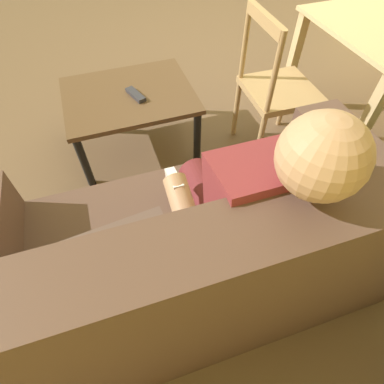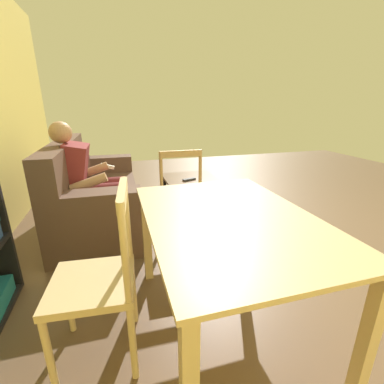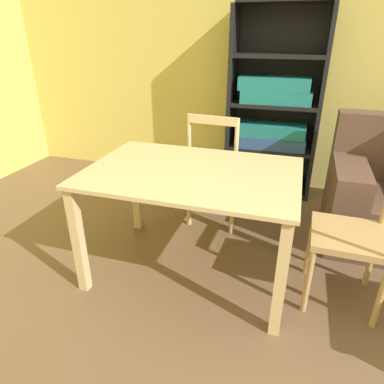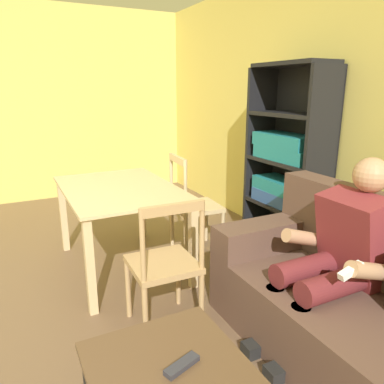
% 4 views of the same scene
% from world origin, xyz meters
% --- Properties ---
extents(ground_plane, '(8.89, 8.89, 0.00)m').
position_xyz_m(ground_plane, '(0.00, 0.00, 0.00)').
color(ground_plane, brown).
extents(couch, '(1.84, 0.86, 0.95)m').
position_xyz_m(couch, '(1.02, 1.85, 0.34)').
color(couch, brown).
rests_on(couch, ground_plane).
extents(person_lounging, '(0.59, 0.87, 1.18)m').
position_xyz_m(person_lounging, '(0.79, 1.84, 0.60)').
color(person_lounging, maroon).
rests_on(person_lounging, ground_plane).
extents(coffee_table, '(0.81, 0.66, 0.42)m').
position_xyz_m(coffee_table, '(1.06, 0.66, 0.37)').
color(coffee_table, brown).
rests_on(coffee_table, ground_plane).
extents(tv_remote, '(0.10, 0.18, 0.02)m').
position_xyz_m(tv_remote, '(1.02, 0.71, 0.44)').
color(tv_remote, '#2D2D38').
rests_on(tv_remote, coffee_table).
extents(dining_chair_facing_couch, '(0.43, 0.43, 0.92)m').
position_xyz_m(dining_chair_facing_couch, '(0.18, 0.98, 0.46)').
color(dining_chair_facing_couch, tan).
rests_on(dining_chair_facing_couch, ground_plane).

